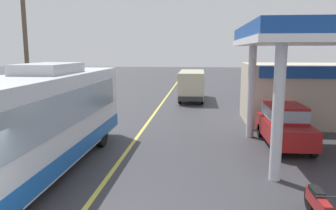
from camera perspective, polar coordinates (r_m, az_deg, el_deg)
ground at (r=25.67m, az=-1.19°, el=0.15°), size 120.00×120.00×0.00m
lane_divider_stripe at (r=20.79m, az=-2.80°, el=-2.04°), size 0.16×50.00×0.01m
coach_bus_main at (r=11.75m, az=-21.61°, el=-3.06°), size 2.60×11.04×3.69m
gas_station_roadside at (r=18.39m, az=25.14°, el=3.85°), size 9.10×11.95×5.10m
car_at_pump at (r=15.20m, az=19.62°, el=-2.95°), size 1.70×4.20×1.82m
minibus_opposing_lane at (r=27.65m, az=4.16°, el=3.87°), size 2.04×6.13×2.44m
motorcycle_parked_forecourt at (r=9.06m, az=24.68°, el=-15.45°), size 0.55×1.80×0.92m
pedestrian_near_pump at (r=17.34m, az=17.54°, el=-1.64°), size 0.55×0.22×1.66m
pedestrian_by_shop at (r=17.15m, az=17.65°, el=-1.77°), size 0.55×0.22×1.66m
utility_pole_roadside at (r=19.99m, az=-23.49°, el=8.94°), size 1.80×0.24×8.10m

